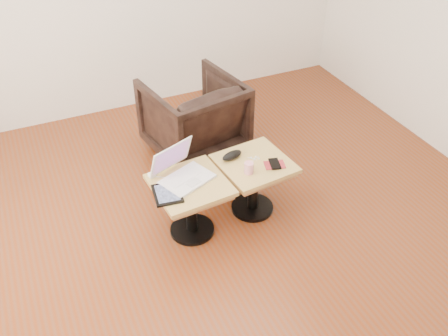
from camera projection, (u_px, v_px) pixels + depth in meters
name	position (u px, v px, depth m)	size (l,w,h in m)	color
room_shell	(226.00, 74.00, 2.73)	(4.52, 4.52, 2.71)	brown
side_table_left	(190.00, 196.00, 3.47)	(0.53, 0.53, 0.45)	black
side_table_right	(254.00, 174.00, 3.66)	(0.54, 0.54, 0.45)	black
laptop	(182.00, 172.00, 3.42)	(0.43, 0.42, 0.24)	white
tablet	(167.00, 194.00, 3.30)	(0.21, 0.25, 0.02)	black
charging_adapter	(152.00, 175.00, 3.45)	(0.04, 0.04, 0.03)	white
glasses_case	(232.00, 155.00, 3.62)	(0.17, 0.07, 0.05)	black
striped_cup	(249.00, 168.00, 3.47)	(0.07, 0.07, 0.08)	#F44A74
earbuds_tangle	(255.00, 158.00, 3.63)	(0.08, 0.05, 0.01)	white
phone_on_sleeve	(275.00, 164.00, 3.56)	(0.17, 0.14, 0.02)	maroon
armchair	(194.00, 117.00, 4.30)	(0.74, 0.76, 0.69)	black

